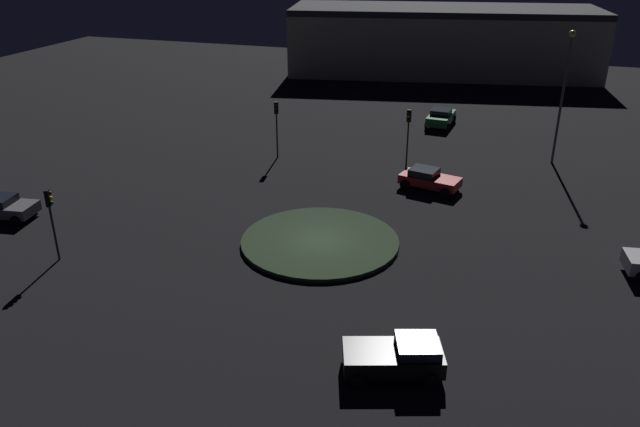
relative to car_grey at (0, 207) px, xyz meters
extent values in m
plane|color=black|center=(-19.43, -2.67, -0.74)|extent=(116.51, 116.51, 0.00)
cylinder|color=#263823|center=(-19.43, -2.67, -0.61)|extent=(8.81, 8.81, 0.25)
cube|color=slate|center=(-0.06, -0.01, -0.10)|extent=(4.32, 2.43, 0.64)
cylinder|color=black|center=(-1.38, -1.14, -0.42)|extent=(0.66, 0.31, 0.64)
cylinder|color=black|center=(-1.65, 0.69, -0.42)|extent=(0.66, 0.31, 0.64)
cube|color=black|center=(-25.58, 7.08, -0.07)|extent=(4.29, 2.99, 0.73)
cube|color=black|center=(-26.49, 6.79, 0.50)|extent=(2.08, 2.08, 0.41)
cylinder|color=black|center=(-24.54, 8.41, -0.43)|extent=(0.64, 0.40, 0.61)
cylinder|color=black|center=(-23.96, 6.63, -0.43)|extent=(0.64, 0.40, 0.61)
cylinder|color=black|center=(-27.21, 7.54, -0.43)|extent=(0.64, 0.40, 0.61)
cylinder|color=black|center=(-26.63, 5.75, -0.43)|extent=(0.64, 0.40, 0.61)
cube|color=#1E7238|center=(-22.59, -27.76, -0.02)|extent=(2.15, 4.13, 0.75)
cube|color=black|center=(-22.59, -27.66, 0.57)|extent=(1.75, 1.82, 0.44)
cylinder|color=black|center=(-21.79, -29.27, -0.40)|extent=(0.27, 0.69, 0.68)
cylinder|color=black|center=(-23.63, -29.12, -0.40)|extent=(0.27, 0.69, 0.68)
cylinder|color=black|center=(-21.56, -26.40, -0.40)|extent=(0.27, 0.69, 0.68)
cylinder|color=black|center=(-23.40, -26.26, -0.40)|extent=(0.27, 0.69, 0.68)
cylinder|color=black|center=(-35.66, -5.12, -0.38)|extent=(0.74, 0.32, 0.71)
cube|color=red|center=(-24.00, -12.53, -0.10)|extent=(4.23, 2.62, 0.60)
cube|color=black|center=(-23.56, -12.64, 0.43)|extent=(2.05, 1.91, 0.45)
cylinder|color=black|center=(-25.58, -13.07, -0.40)|extent=(0.71, 0.37, 0.68)
cylinder|color=black|center=(-25.18, -11.35, -0.40)|extent=(0.71, 0.37, 0.68)
cylinder|color=black|center=(-22.83, -13.71, -0.40)|extent=(0.71, 0.37, 0.68)
cylinder|color=black|center=(-22.42, -11.99, -0.40)|extent=(0.71, 0.37, 0.68)
cylinder|color=#2D2D2D|center=(-6.82, 3.38, 0.81)|extent=(0.12, 0.12, 3.09)
cube|color=black|center=(-6.82, 3.38, 2.81)|extent=(0.33, 0.37, 0.90)
sphere|color=#3F0C0C|center=(-6.95, 3.31, 3.08)|extent=(0.20, 0.20, 0.20)
sphere|color=yellow|center=(-6.95, 3.31, 2.81)|extent=(0.20, 0.20, 0.20)
sphere|color=#0F3819|center=(-6.95, 3.31, 2.54)|extent=(0.20, 0.20, 0.20)
cylinder|color=#2D2D2D|center=(-21.57, -17.03, 0.88)|extent=(0.12, 0.12, 3.23)
cube|color=black|center=(-21.57, -17.03, 2.94)|extent=(0.33, 0.26, 0.90)
sphere|color=#3F0C0C|center=(-21.55, -16.88, 3.21)|extent=(0.20, 0.20, 0.20)
sphere|color=yellow|center=(-21.55, -16.88, 2.94)|extent=(0.20, 0.20, 0.20)
sphere|color=#0F3819|center=(-21.55, -16.88, 2.67)|extent=(0.20, 0.20, 0.20)
cylinder|color=#2D2D2D|center=(-11.91, -15.41, 0.98)|extent=(0.12, 0.12, 3.44)
cube|color=black|center=(-11.91, -15.41, 3.15)|extent=(0.37, 0.34, 0.90)
sphere|color=red|center=(-11.98, -15.29, 3.42)|extent=(0.20, 0.20, 0.20)
sphere|color=#4C380F|center=(-11.98, -15.29, 3.15)|extent=(0.20, 0.20, 0.20)
sphere|color=#0F3819|center=(-11.98, -15.29, 2.88)|extent=(0.20, 0.20, 0.20)
cylinder|color=#4C4C51|center=(-31.92, -20.64, 3.89)|extent=(0.18, 0.18, 9.26)
sphere|color=#F9D166|center=(-31.92, -20.64, 8.67)|extent=(0.49, 0.49, 0.49)
cube|color=#B7B299|center=(-19.36, -50.19, 2.74)|extent=(36.86, 17.58, 6.96)
cube|color=#333338|center=(-19.36, -50.19, 6.57)|extent=(36.86, 17.58, 0.70)
camera|label=1|loc=(-29.06, 27.20, 15.36)|focal=35.43mm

